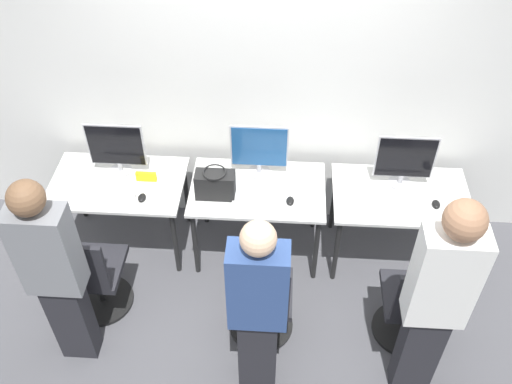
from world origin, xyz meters
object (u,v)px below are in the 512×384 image
keyboard_left (112,195)px  mouse_center (290,201)px  person_right (436,299)px  monitor_right (405,160)px  mouse_right (436,204)px  keyboard_right (404,203)px  office_chair_left (92,278)px  person_center (258,306)px  mouse_left (142,198)px  office_chair_center (261,303)px  person_left (54,271)px  keyboard_center (256,201)px  handbag (215,184)px  monitor_left (116,148)px  office_chair_right (413,308)px  monitor_center (259,149)px

keyboard_left → mouse_center: (1.37, 0.02, 0.01)m
keyboard_left → person_right: 2.47m
monitor_right → mouse_right: bearing=-44.3°
monitor_right → keyboard_right: 0.33m
office_chair_left → mouse_right: size_ratio=9.85×
office_chair_left → mouse_right: office_chair_left is taller
person_center → office_chair_left: bearing=158.0°
keyboard_left → monitor_right: (2.23, 0.29, 0.22)m
mouse_left → office_chair_center: (0.95, -0.66, -0.36)m
person_left → keyboard_center: person_left is taller
keyboard_left → handbag: 0.81m
keyboard_center → person_right: (1.13, -1.02, 0.26)m
monitor_left → person_center: 1.80m
monitor_left → mouse_left: bearing=-52.9°
office_chair_center → handbag: 0.95m
office_chair_center → office_chair_right: bearing=1.6°
keyboard_center → handbag: (-0.32, 0.05, 0.11)m
monitor_left → person_center: size_ratio=0.29×
office_chair_left → monitor_left: bearing=85.0°
person_left → office_chair_right: person_left is taller
office_chair_center → person_center: size_ratio=0.57×
mouse_center → monitor_right: size_ratio=0.20×
mouse_left → monitor_right: bearing=8.9°
monitor_center → person_right: person_right is taller
keyboard_right → office_chair_right: 0.79m
office_chair_center → keyboard_center: bearing=96.4°
mouse_center → mouse_right: size_ratio=1.00×
mouse_left → person_center: bearing=-47.2°
office_chair_center → keyboard_right: (1.04, 0.73, 0.35)m
office_chair_left → person_center: person_center is taller
monitor_left → office_chair_center: (1.19, -0.98, -0.57)m
person_right → keyboard_center: bearing=137.7°
mouse_left → office_chair_right: bearing=-17.2°
office_chair_right → person_left: bearing=-173.9°
office_chair_center → handbag: bearing=118.0°
keyboard_left → person_left: (-0.11, -0.90, 0.19)m
keyboard_center → handbag: handbag is taller
keyboard_left → office_chair_left: 0.64m
mouse_left → office_chair_center: size_ratio=0.10×
person_left → mouse_center: (1.48, 0.92, -0.19)m
person_center → monitor_right: size_ratio=3.46×
handbag → office_chair_right: bearing=-25.7°
handbag → monitor_right: bearing=9.2°
monitor_left → handbag: size_ratio=1.51×
keyboard_left → mouse_center: size_ratio=4.08×
office_chair_center → person_left: bearing=-170.2°
keyboard_left → person_left: 0.93m
mouse_left → keyboard_right: 1.99m
mouse_center → office_chair_center: office_chair_center is taller
keyboard_left → person_left: bearing=-96.8°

